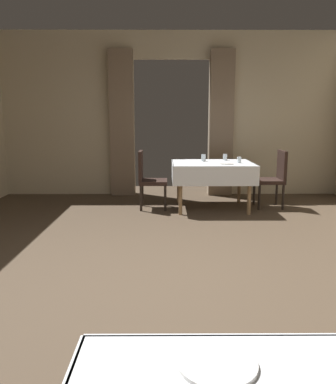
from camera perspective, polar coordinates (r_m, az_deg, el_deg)
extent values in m
plane|color=#4C3D2D|center=(3.67, 1.44, -12.54)|extent=(10.08, 10.08, 0.00)
cube|color=beige|center=(7.79, -14.25, 10.70)|extent=(2.50, 0.12, 3.00)
cube|color=beige|center=(7.85, 15.16, 10.65)|extent=(2.50, 0.12, 3.00)
cube|color=beige|center=(7.68, 0.52, 20.39)|extent=(1.40, 0.12, 0.50)
cube|color=#7F6B56|center=(7.47, -6.65, 9.66)|extent=(0.44, 0.14, 2.66)
cube|color=#7F6B56|center=(7.50, 7.67, 9.64)|extent=(0.44, 0.14, 2.66)
cube|color=white|center=(1.51, 18.95, -23.77)|extent=(1.44, 0.02, 0.30)
cylinder|color=olive|center=(5.95, 1.81, 0.06)|extent=(0.06, 0.06, 0.71)
cylinder|color=olive|center=(6.07, 11.62, 0.07)|extent=(0.06, 0.06, 0.71)
cylinder|color=olive|center=(6.76, 1.55, 1.34)|extent=(0.06, 0.06, 0.71)
cylinder|color=olive|center=(6.88, 10.21, 1.33)|extent=(0.06, 0.06, 0.71)
cube|color=olive|center=(6.34, 6.38, 4.04)|extent=(1.20, 0.99, 0.03)
cube|color=white|center=(6.34, 6.38, 4.22)|extent=(1.26, 1.05, 0.01)
cube|color=white|center=(5.84, 6.95, 2.27)|extent=(1.26, 0.02, 0.29)
cube|color=white|center=(6.87, 5.86, 3.53)|extent=(1.26, 0.02, 0.29)
cube|color=white|center=(6.31, 0.69, 2.96)|extent=(0.02, 1.05, 0.29)
cube|color=white|center=(6.46, 11.90, 2.91)|extent=(0.02, 1.05, 0.29)
cylinder|color=black|center=(6.58, -0.40, -0.20)|extent=(0.04, 0.04, 0.42)
cylinder|color=black|center=(6.21, -0.40, -0.85)|extent=(0.04, 0.04, 0.42)
cylinder|color=black|center=(6.59, -3.70, -0.20)|extent=(0.04, 0.04, 0.42)
cylinder|color=black|center=(6.22, -3.91, -0.86)|extent=(0.04, 0.04, 0.42)
cube|color=black|center=(6.36, -2.12, 1.47)|extent=(0.44, 0.44, 0.06)
cube|color=black|center=(6.33, -3.95, 3.75)|extent=(0.05, 0.42, 0.48)
cylinder|color=black|center=(6.45, 12.99, -0.68)|extent=(0.04, 0.04, 0.42)
cylinder|color=black|center=(6.82, 12.27, -0.06)|extent=(0.04, 0.04, 0.42)
cylinder|color=black|center=(6.55, 16.23, -0.67)|extent=(0.04, 0.04, 0.42)
cylinder|color=black|center=(6.91, 15.34, -0.06)|extent=(0.04, 0.04, 0.42)
cube|color=black|center=(6.64, 14.30, 1.55)|extent=(0.44, 0.44, 0.06)
cube|color=black|center=(6.66, 16.06, 3.70)|extent=(0.05, 0.42, 0.48)
cylinder|color=white|center=(1.23, 7.11, -23.26)|extent=(0.23, 0.23, 0.01)
cylinder|color=silver|center=(6.47, 5.14, 4.93)|extent=(0.07, 0.07, 0.11)
cylinder|color=white|center=(6.11, 8.44, 4.04)|extent=(0.22, 0.22, 0.01)
cylinder|color=silver|center=(6.32, 10.20, 4.58)|extent=(0.06, 0.06, 0.10)
cylinder|color=silver|center=(6.65, 8.21, 4.98)|extent=(0.07, 0.07, 0.11)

